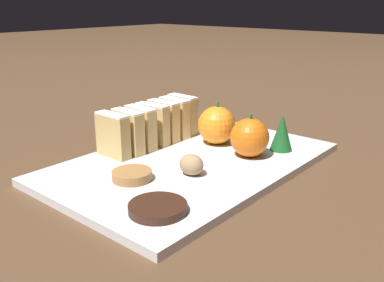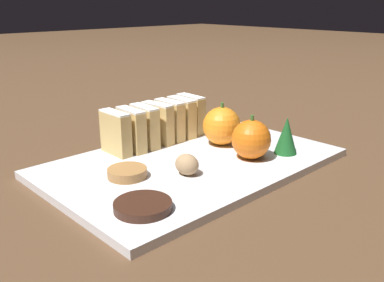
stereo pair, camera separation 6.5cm
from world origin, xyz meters
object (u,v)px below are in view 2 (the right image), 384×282
Objects in this scene: orange_near at (222,126)px; chocolate_cookie at (143,206)px; orange_far at (251,139)px; walnut at (187,164)px.

orange_near is 1.05× the size of chocolate_cookie.
walnut is at bearing -99.74° from orange_far.
walnut is at bearing -66.77° from orange_near.
orange_near is at bearing 167.48° from orange_far.
chocolate_cookie is at bearing -84.20° from orange_far.
walnut reaches higher than chocolate_cookie.
orange_far is at bearing 80.26° from walnut.
orange_near is 1.98× the size of walnut.
orange_far is 1.00× the size of chocolate_cookie.
orange_far is 0.23m from chocolate_cookie.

